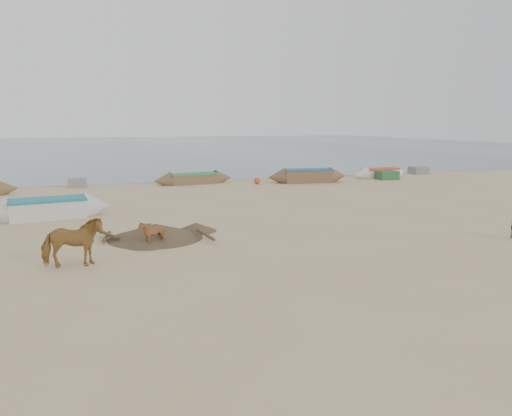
# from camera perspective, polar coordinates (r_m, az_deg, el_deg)

# --- Properties ---
(ground) EXTENTS (140.00, 140.00, 0.00)m
(ground) POSITION_cam_1_polar(r_m,az_deg,el_deg) (15.66, 4.70, -5.95)
(ground) COLOR tan
(ground) RESTS_ON ground
(sea) EXTENTS (160.00, 160.00, 0.00)m
(sea) POSITION_cam_1_polar(r_m,az_deg,el_deg) (96.12, -15.12, 6.86)
(sea) COLOR slate
(sea) RESTS_ON ground
(cow_adult) EXTENTS (1.78, 0.83, 1.50)m
(cow_adult) POSITION_cam_1_polar(r_m,az_deg,el_deg) (15.64, -20.25, -3.72)
(cow_adult) COLOR olive
(cow_adult) RESTS_ON ground
(calf_front) EXTENTS (1.01, 0.94, 0.94)m
(calf_front) POSITION_cam_1_polar(r_m,az_deg,el_deg) (17.46, -11.87, -2.89)
(calf_front) COLOR brown
(calf_front) RESTS_ON ground
(near_canoe) EXTENTS (5.62, 2.27, 0.91)m
(near_canoe) POSITION_cam_1_polar(r_m,az_deg,el_deg) (24.09, -22.72, -0.04)
(near_canoe) COLOR beige
(near_canoe) RESTS_ON ground
(debris_pile) EXTENTS (3.86, 3.86, 0.55)m
(debris_pile) POSITION_cam_1_polar(r_m,az_deg,el_deg) (18.81, -11.43, -2.59)
(debris_pile) COLOR brown
(debris_pile) RESTS_ON ground
(waterline_canoes) EXTENTS (44.96, 4.20, 0.98)m
(waterline_canoes) POSITION_cam_1_polar(r_m,az_deg,el_deg) (33.63, -18.80, 2.72)
(waterline_canoes) COLOR brown
(waterline_canoes) RESTS_ON ground
(beach_clutter) EXTENTS (42.68, 4.49, 0.64)m
(beach_clutter) POSITION_cam_1_polar(r_m,az_deg,el_deg) (35.11, -1.88, 3.29)
(beach_clutter) COLOR #316A2F
(beach_clutter) RESTS_ON ground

